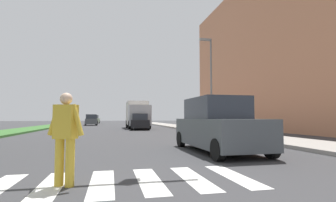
{
  "coord_description": "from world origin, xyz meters",
  "views": [
    {
      "loc": [
        0.14,
        2.18,
        1.24
      ],
      "look_at": [
        4.3,
        20.79,
        2.46
      ],
      "focal_mm": 27.42,
      "sensor_mm": 36.0,
      "label": 1
    }
  ],
  "objects_px": {
    "truck_box_delivery": "(137,114)",
    "suv_crossing": "(218,126)",
    "sedan_midblock": "(140,122)",
    "sedan_far_horizon": "(94,120)",
    "pedestrian_performer": "(65,134)",
    "sedan_distant": "(91,120)",
    "street_lamp_right": "(210,76)"
  },
  "relations": [
    {
      "from": "sedan_midblock",
      "to": "sedan_far_horizon",
      "type": "distance_m",
      "value": 28.45
    },
    {
      "from": "sedan_distant",
      "to": "truck_box_delivery",
      "type": "relative_size",
      "value": 0.71
    },
    {
      "from": "suv_crossing",
      "to": "truck_box_delivery",
      "type": "bearing_deg",
      "value": 92.19
    },
    {
      "from": "pedestrian_performer",
      "to": "suv_crossing",
      "type": "relative_size",
      "value": 0.37
    },
    {
      "from": "street_lamp_right",
      "to": "truck_box_delivery",
      "type": "relative_size",
      "value": 1.21
    },
    {
      "from": "street_lamp_right",
      "to": "sedan_far_horizon",
      "type": "relative_size",
      "value": 1.65
    },
    {
      "from": "sedan_far_horizon",
      "to": "truck_box_delivery",
      "type": "bearing_deg",
      "value": -75.55
    },
    {
      "from": "sedan_distant",
      "to": "street_lamp_right",
      "type": "bearing_deg",
      "value": -64.55
    },
    {
      "from": "sedan_midblock",
      "to": "sedan_distant",
      "type": "height_order",
      "value": "sedan_distant"
    },
    {
      "from": "suv_crossing",
      "to": "sedan_midblock",
      "type": "xyz_separation_m",
      "value": [
        -0.88,
        17.57,
        -0.17
      ]
    },
    {
      "from": "truck_box_delivery",
      "to": "suv_crossing",
      "type": "bearing_deg",
      "value": -87.81
    },
    {
      "from": "pedestrian_performer",
      "to": "truck_box_delivery",
      "type": "distance_m",
      "value": 25.02
    },
    {
      "from": "street_lamp_right",
      "to": "sedan_far_horizon",
      "type": "bearing_deg",
      "value": 107.62
    },
    {
      "from": "suv_crossing",
      "to": "sedan_distant",
      "type": "xyz_separation_m",
      "value": [
        -6.82,
        33.19,
        -0.14
      ]
    },
    {
      "from": "suv_crossing",
      "to": "sedan_far_horizon",
      "type": "height_order",
      "value": "suv_crossing"
    },
    {
      "from": "street_lamp_right",
      "to": "suv_crossing",
      "type": "relative_size",
      "value": 1.62
    },
    {
      "from": "suv_crossing",
      "to": "sedan_distant",
      "type": "relative_size",
      "value": 1.05
    },
    {
      "from": "suv_crossing",
      "to": "sedan_far_horizon",
      "type": "xyz_separation_m",
      "value": [
        -7.09,
        45.34,
        -0.14
      ]
    },
    {
      "from": "sedan_midblock",
      "to": "sedan_far_horizon",
      "type": "relative_size",
      "value": 1.03
    },
    {
      "from": "street_lamp_right",
      "to": "sedan_far_horizon",
      "type": "height_order",
      "value": "street_lamp_right"
    },
    {
      "from": "street_lamp_right",
      "to": "suv_crossing",
      "type": "xyz_separation_m",
      "value": [
        -3.98,
        -10.5,
        -3.66
      ]
    },
    {
      "from": "pedestrian_performer",
      "to": "sedan_midblock",
      "type": "bearing_deg",
      "value": 80.07
    },
    {
      "from": "sedan_distant",
      "to": "sedan_far_horizon",
      "type": "distance_m",
      "value": 12.15
    },
    {
      "from": "sedan_midblock",
      "to": "sedan_far_horizon",
      "type": "height_order",
      "value": "sedan_far_horizon"
    },
    {
      "from": "sedan_distant",
      "to": "pedestrian_performer",
      "type": "bearing_deg",
      "value": -86.6
    },
    {
      "from": "sedan_midblock",
      "to": "sedan_distant",
      "type": "relative_size",
      "value": 1.07
    },
    {
      "from": "sedan_midblock",
      "to": "sedan_far_horizon",
      "type": "bearing_deg",
      "value": 102.6
    },
    {
      "from": "sedan_distant",
      "to": "truck_box_delivery",
      "type": "distance_m",
      "value": 13.7
    },
    {
      "from": "street_lamp_right",
      "to": "suv_crossing",
      "type": "distance_m",
      "value": 11.81
    },
    {
      "from": "pedestrian_performer",
      "to": "sedan_distant",
      "type": "relative_size",
      "value": 0.39
    },
    {
      "from": "pedestrian_performer",
      "to": "truck_box_delivery",
      "type": "height_order",
      "value": "truck_box_delivery"
    },
    {
      "from": "sedan_far_horizon",
      "to": "sedan_distant",
      "type": "bearing_deg",
      "value": -88.72
    }
  ]
}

